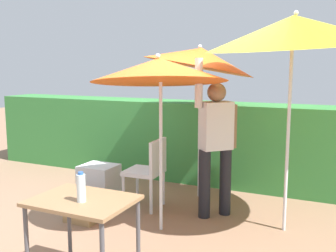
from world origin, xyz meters
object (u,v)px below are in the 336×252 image
at_px(umbrella_yellow, 159,70).
at_px(bottle_water, 81,188).
at_px(umbrella_rainbow, 200,58).
at_px(umbrella_orange, 294,31).
at_px(folding_table, 83,209).
at_px(chair_plastic, 149,169).
at_px(crate_cardboard, 84,206).
at_px(person_vendor, 216,140).
at_px(cooler_box, 99,182).

height_order(umbrella_yellow, bottle_water, umbrella_yellow).
bearing_deg(umbrella_yellow, umbrella_rainbow, 90.76).
height_order(umbrella_orange, folding_table, umbrella_orange).
bearing_deg(chair_plastic, bottle_water, -78.20).
relative_size(umbrella_yellow, crate_cardboard, 5.35).
bearing_deg(person_vendor, bottle_water, -102.95).
bearing_deg(umbrella_rainbow, umbrella_orange, -28.59).
bearing_deg(cooler_box, umbrella_orange, -0.12).
relative_size(person_vendor, chair_plastic, 2.11).
distance_m(umbrella_yellow, person_vendor, 1.12).
bearing_deg(folding_table, chair_plastic, 101.11).
distance_m(umbrella_orange, folding_table, 2.70).
relative_size(umbrella_yellow, folding_table, 2.48).
distance_m(umbrella_yellow, cooler_box, 2.01).
relative_size(umbrella_rainbow, person_vendor, 1.18).
distance_m(folding_table, bottle_water, 0.21).
height_order(crate_cardboard, bottle_water, bottle_water).
distance_m(crate_cardboard, bottle_water, 1.61).
height_order(umbrella_orange, person_vendor, umbrella_orange).
distance_m(person_vendor, crate_cardboard, 1.72).
distance_m(umbrella_orange, bottle_water, 2.62).
relative_size(umbrella_rainbow, umbrella_orange, 0.92).
bearing_deg(crate_cardboard, chair_plastic, 54.65).
relative_size(person_vendor, folding_table, 2.35).
bearing_deg(umbrella_orange, bottle_water, -124.65).
height_order(umbrella_rainbow, bottle_water, umbrella_rainbow).
relative_size(umbrella_yellow, chair_plastic, 2.23).
bearing_deg(umbrella_rainbow, folding_table, -91.22).
height_order(umbrella_orange, chair_plastic, umbrella_orange).
height_order(chair_plastic, crate_cardboard, chair_plastic).
height_order(cooler_box, crate_cardboard, cooler_box).
bearing_deg(umbrella_orange, crate_cardboard, -162.18).
xyz_separation_m(chair_plastic, folding_table, (0.35, -1.81, 0.13)).
height_order(umbrella_yellow, person_vendor, umbrella_yellow).
bearing_deg(bottle_water, chair_plastic, 101.80).
xyz_separation_m(umbrella_rainbow, person_vendor, (0.43, -0.60, -0.96)).
xyz_separation_m(umbrella_orange, crate_cardboard, (-2.17, -0.70, -1.96)).
relative_size(umbrella_orange, umbrella_yellow, 1.21).
height_order(umbrella_rainbow, folding_table, umbrella_rainbow).
distance_m(umbrella_rainbow, chair_plastic, 1.61).
relative_size(chair_plastic, bottle_water, 3.71).
relative_size(umbrella_yellow, person_vendor, 1.06).
bearing_deg(person_vendor, chair_plastic, -173.32).
height_order(folding_table, bottle_water, bottle_water).
relative_size(umbrella_rainbow, chair_plastic, 2.49).
distance_m(umbrella_yellow, bottle_water, 1.59).
relative_size(umbrella_orange, chair_plastic, 2.70).
xyz_separation_m(umbrella_yellow, person_vendor, (0.42, 0.65, -0.81)).
bearing_deg(umbrella_rainbow, chair_plastic, -120.15).
bearing_deg(umbrella_orange, person_vendor, 173.85).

